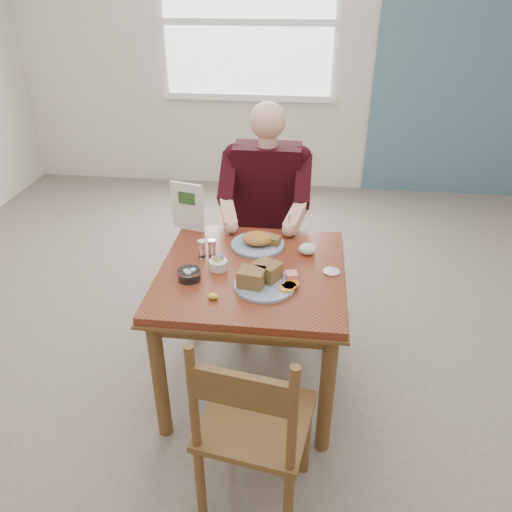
# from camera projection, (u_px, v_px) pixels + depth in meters

# --- Properties ---
(floor) EXTENTS (6.00, 6.00, 0.00)m
(floor) POSITION_uv_depth(u_px,v_px,m) (252.00, 382.00, 2.82)
(floor) COLOR #61594E
(floor) RESTS_ON ground
(wall_back) EXTENTS (5.50, 0.00, 5.50)m
(wall_back) POSITION_uv_depth(u_px,v_px,m) (290.00, 45.00, 4.70)
(wall_back) COLOR silver
(wall_back) RESTS_ON ground
(accent_panel) EXTENTS (1.60, 0.02, 2.80)m
(accent_panel) POSITION_uv_depth(u_px,v_px,m) (467.00, 48.00, 4.52)
(accent_panel) COLOR #466E82
(accent_panel) RESTS_ON ground
(lemon_wedge) EXTENTS (0.06, 0.05, 0.03)m
(lemon_wedge) POSITION_uv_depth(u_px,v_px,m) (213.00, 296.00, 2.22)
(lemon_wedge) COLOR yellow
(lemon_wedge) RESTS_ON table
(napkin) EXTENTS (0.10, 0.09, 0.06)m
(napkin) POSITION_uv_depth(u_px,v_px,m) (308.00, 249.00, 2.56)
(napkin) COLOR white
(napkin) RESTS_ON table
(metal_dish) EXTENTS (0.10, 0.10, 0.01)m
(metal_dish) POSITION_uv_depth(u_px,v_px,m) (331.00, 272.00, 2.41)
(metal_dish) COLOR silver
(metal_dish) RESTS_ON table
(window) EXTENTS (1.72, 0.04, 1.42)m
(window) POSITION_uv_depth(u_px,v_px,m) (248.00, 22.00, 4.61)
(window) COLOR white
(window) RESTS_ON wall_back
(table) EXTENTS (0.92, 0.92, 0.75)m
(table) POSITION_uv_depth(u_px,v_px,m) (252.00, 288.00, 2.50)
(table) COLOR brown
(table) RESTS_ON ground
(chair_far) EXTENTS (0.42, 0.42, 0.95)m
(chair_far) POSITION_uv_depth(u_px,v_px,m) (267.00, 242.00, 3.26)
(chair_far) COLOR brown
(chair_far) RESTS_ON ground
(chair_near) EXTENTS (0.48, 0.48, 0.95)m
(chair_near) POSITION_uv_depth(u_px,v_px,m) (253.00, 427.00, 1.94)
(chair_near) COLOR brown
(chair_near) RESTS_ON ground
(diner) EXTENTS (0.53, 0.56, 1.39)m
(diner) POSITION_uv_depth(u_px,v_px,m) (266.00, 200.00, 3.02)
(diner) COLOR gray
(diner) RESTS_ON chair_far
(near_plate) EXTENTS (0.36, 0.36, 0.10)m
(near_plate) POSITION_uv_depth(u_px,v_px,m) (263.00, 279.00, 2.30)
(near_plate) COLOR white
(near_plate) RESTS_ON table
(far_plate) EXTENTS (0.33, 0.33, 0.08)m
(far_plate) POSITION_uv_depth(u_px,v_px,m) (259.00, 241.00, 2.63)
(far_plate) COLOR white
(far_plate) RESTS_ON table
(caddy) EXTENTS (0.12, 0.12, 0.07)m
(caddy) POSITION_uv_depth(u_px,v_px,m) (218.00, 265.00, 2.43)
(caddy) COLOR white
(caddy) RESTS_ON table
(shakers) EXTENTS (0.10, 0.06, 0.09)m
(shakers) POSITION_uv_depth(u_px,v_px,m) (207.00, 248.00, 2.53)
(shakers) COLOR white
(shakers) RESTS_ON table
(creamer) EXTENTS (0.11, 0.11, 0.05)m
(creamer) POSITION_uv_depth(u_px,v_px,m) (189.00, 275.00, 2.35)
(creamer) COLOR white
(creamer) RESTS_ON table
(menu) EXTENTS (0.19, 0.06, 0.28)m
(menu) POSITION_uv_depth(u_px,v_px,m) (187.00, 207.00, 2.75)
(menu) COLOR white
(menu) RESTS_ON table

